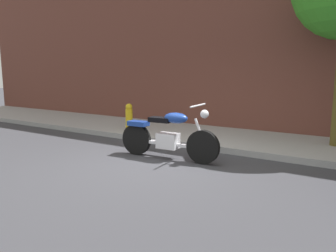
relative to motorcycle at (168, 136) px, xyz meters
name	(u,v)px	position (x,y,z in m)	size (l,w,h in m)	color
ground_plane	(154,165)	(0.02, -0.55, -0.48)	(60.00, 60.00, 0.00)	#38383D
sidewalk	(215,137)	(0.02, 2.30, -0.41)	(23.37, 2.53, 0.14)	#9F9F9F
building_facade	(240,2)	(0.02, 3.81, 3.29)	(23.37, 0.50, 7.53)	brown
motorcycle	(168,136)	(0.00, 0.00, 0.00)	(2.25, 0.70, 1.18)	black
fire_hydrant	(129,119)	(-2.33, 1.59, -0.03)	(0.20, 0.20, 0.91)	gold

